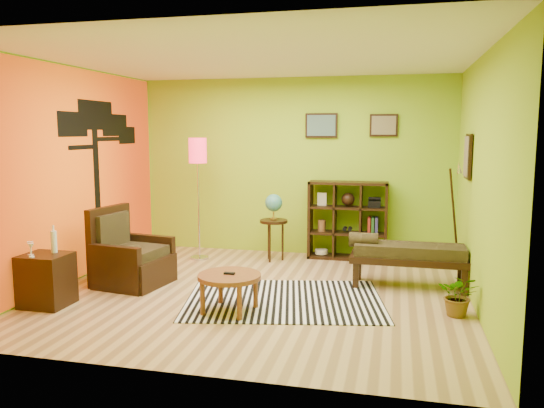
% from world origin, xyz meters
% --- Properties ---
extents(ground, '(5.00, 5.00, 0.00)m').
position_xyz_m(ground, '(0.00, 0.00, 0.00)').
color(ground, tan).
rests_on(ground, ground).
extents(room_shell, '(5.04, 4.54, 2.82)m').
position_xyz_m(room_shell, '(-0.09, 0.01, 1.80)').
color(room_shell, '#90C11F').
rests_on(room_shell, ground).
extents(zebra_rug, '(2.53, 2.01, 0.01)m').
position_xyz_m(zebra_rug, '(0.38, -0.20, 0.01)').
color(zebra_rug, white).
rests_on(zebra_rug, ground).
extents(coffee_table, '(0.69, 0.69, 0.44)m').
position_xyz_m(coffee_table, '(-0.12, -0.73, 0.36)').
color(coffee_table, brown).
rests_on(coffee_table, ground).
extents(armchair, '(0.94, 0.94, 1.00)m').
position_xyz_m(armchair, '(-1.71, 0.01, 0.30)').
color(armchair, black).
rests_on(armchair, ground).
extents(side_cabinet, '(0.50, 0.46, 0.91)m').
position_xyz_m(side_cabinet, '(-2.20, -0.99, 0.30)').
color(side_cabinet, black).
rests_on(side_cabinet, ground).
extents(floor_lamp, '(0.28, 0.28, 1.86)m').
position_xyz_m(floor_lamp, '(-1.32, 1.49, 1.51)').
color(floor_lamp, silver).
rests_on(floor_lamp, ground).
extents(globe_table, '(0.42, 0.42, 1.02)m').
position_xyz_m(globe_table, '(-0.18, 1.65, 0.77)').
color(globe_table, black).
rests_on(globe_table, ground).
extents(cube_shelf, '(1.20, 0.35, 1.20)m').
position_xyz_m(cube_shelf, '(0.91, 2.03, 0.60)').
color(cube_shelf, black).
rests_on(cube_shelf, ground).
extents(bench, '(1.48, 0.53, 0.68)m').
position_xyz_m(bench, '(1.76, 0.68, 0.43)').
color(bench, black).
rests_on(bench, ground).
extents(potted_plant, '(0.51, 0.54, 0.36)m').
position_xyz_m(potted_plant, '(2.30, -0.30, 0.18)').
color(potted_plant, '#26661E').
rests_on(potted_plant, ground).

